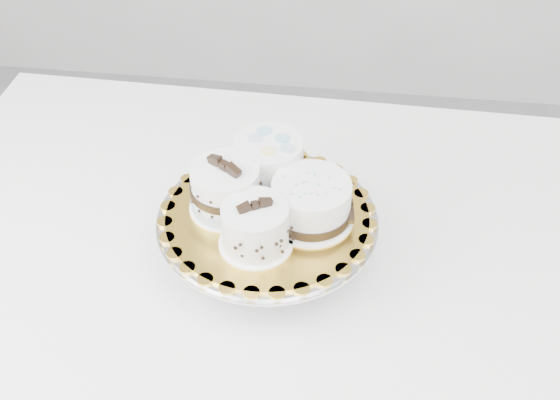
# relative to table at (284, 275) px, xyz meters

# --- Properties ---
(table) EXTENTS (1.29, 0.88, 0.75)m
(table) POSITION_rel_table_xyz_m (0.00, 0.00, 0.00)
(table) COLOR white
(table) RESTS_ON floor
(cake_stand) EXTENTS (0.33, 0.33, 0.09)m
(cake_stand) POSITION_rel_table_xyz_m (-0.02, -0.03, 0.13)
(cake_stand) COLOR gray
(cake_stand) RESTS_ON table
(cake_board) EXTENTS (0.35, 0.35, 0.00)m
(cake_board) POSITION_rel_table_xyz_m (-0.02, -0.03, 0.16)
(cake_board) COLOR gold
(cake_board) RESTS_ON cake_stand
(cake_swirl) EXTENTS (0.13, 0.13, 0.08)m
(cake_swirl) POSITION_rel_table_xyz_m (-0.03, -0.09, 0.20)
(cake_swirl) COLOR white
(cake_swirl) RESTS_ON cake_board
(cake_banded) EXTENTS (0.14, 0.14, 0.09)m
(cake_banded) POSITION_rel_table_xyz_m (-0.08, -0.02, 0.20)
(cake_banded) COLOR white
(cake_banded) RESTS_ON cake_board
(cake_dots) EXTENTS (0.13, 0.13, 0.08)m
(cake_dots) POSITION_rel_table_xyz_m (-0.03, 0.04, 0.20)
(cake_dots) COLOR white
(cake_dots) RESTS_ON cake_board
(cake_ribbon) EXTENTS (0.13, 0.13, 0.07)m
(cake_ribbon) POSITION_rel_table_xyz_m (0.04, -0.03, 0.19)
(cake_ribbon) COLOR white
(cake_ribbon) RESTS_ON cake_board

